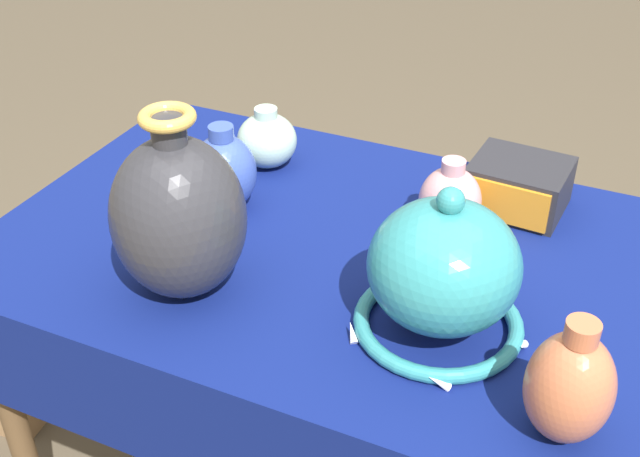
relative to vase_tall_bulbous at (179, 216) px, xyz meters
The scene contains 8 objects.
display_table 0.38m from the vase_tall_bulbous, 33.91° to the left, with size 1.32×0.72×0.69m.
vase_tall_bulbous is the anchor object (origin of this frame).
vase_dome_bell 0.38m from the vase_tall_bulbous, ahead, with size 0.24×0.25×0.23m.
mosaic_tile_box 0.59m from the vase_tall_bulbous, 47.27° to the left, with size 0.17×0.15×0.09m.
jar_round_rose 0.44m from the vase_tall_bulbous, 44.70° to the left, with size 0.10×0.10×0.13m.
jar_round_celadon 0.40m from the vase_tall_bulbous, 99.46° to the left, with size 0.11×0.11×0.12m.
jar_round_cobalt 0.24m from the vase_tall_bulbous, 105.30° to the left, with size 0.11×0.11×0.15m.
jar_round_terracotta 0.56m from the vase_tall_bulbous, ahead, with size 0.10×0.10×0.17m.
Camera 1 is at (0.31, -0.98, 1.42)m, focal length 45.00 mm.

